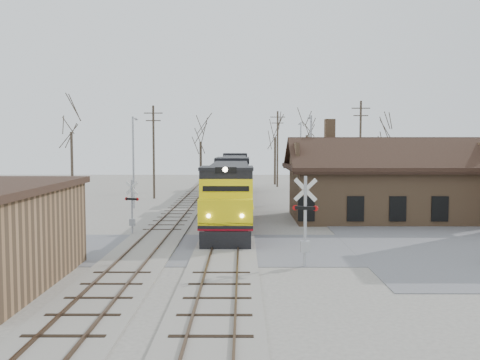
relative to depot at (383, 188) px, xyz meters
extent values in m
plane|color=#A7A197|center=(-11.99, -12.00, -2.41)|extent=(140.00, 140.00, 0.00)
cube|color=slate|center=(-11.99, -12.00, -2.39)|extent=(60.00, 9.00, 0.03)
cube|color=#A7A197|center=(-11.99, 3.00, -2.35)|extent=(3.40, 90.00, 0.12)
cube|color=#473323|center=(-12.71, 3.00, -2.24)|extent=(0.08, 90.00, 0.14)
cube|color=#473323|center=(-11.27, 3.00, -2.24)|extent=(0.08, 90.00, 0.14)
cube|color=#A7A197|center=(-16.49, 3.00, -2.35)|extent=(3.40, 90.00, 0.12)
cube|color=#473323|center=(-17.21, 3.00, -2.24)|extent=(0.08, 90.00, 0.14)
cube|color=#473323|center=(-15.77, 3.00, -2.24)|extent=(0.08, 90.00, 0.14)
cube|color=#8B6748|center=(0.01, 0.00, -0.41)|extent=(14.00, 8.00, 4.00)
cube|color=black|center=(0.01, 0.00, 1.69)|extent=(15.20, 9.20, 0.30)
cube|color=black|center=(0.01, -2.30, 2.69)|extent=(15.00, 4.71, 2.66)
cube|color=black|center=(0.01, 2.30, 2.69)|extent=(15.00, 4.71, 2.66)
cube|color=#8B6748|center=(-3.99, 1.50, 4.39)|extent=(0.80, 0.80, 2.20)
cube|color=black|center=(-11.99, -8.88, -1.84)|extent=(2.57, 4.11, 1.03)
cube|color=black|center=(-11.99, 4.49, -1.84)|extent=(2.57, 4.11, 1.03)
cube|color=black|center=(-11.99, -2.20, -1.02)|extent=(3.08, 20.56, 0.36)
cube|color=maroon|center=(-11.99, -2.20, -1.25)|extent=(3.10, 20.56, 0.12)
cube|color=black|center=(-11.99, -0.91, 0.57)|extent=(2.67, 14.90, 2.88)
cube|color=black|center=(-11.99, -9.80, 0.57)|extent=(3.08, 2.88, 2.88)
cube|color=yellow|center=(-11.99, -11.55, -0.30)|extent=(3.08, 1.85, 1.44)
cube|color=black|center=(-11.99, -12.57, -1.84)|extent=(2.88, 0.25, 1.03)
cylinder|color=#FFF2CC|center=(-11.99, -12.49, 2.12)|extent=(0.29, 0.10, 0.29)
cube|color=black|center=(-11.99, 12.18, -1.84)|extent=(2.57, 4.11, 1.03)
cube|color=black|center=(-11.99, 25.54, -1.84)|extent=(2.57, 4.11, 1.03)
cube|color=black|center=(-11.99, 18.86, -1.02)|extent=(3.08, 20.56, 0.36)
cube|color=maroon|center=(-11.99, 18.86, -1.25)|extent=(3.10, 20.56, 0.12)
cube|color=black|center=(-11.99, 20.15, 0.57)|extent=(2.67, 14.90, 2.88)
cube|color=black|center=(-11.99, 11.26, 0.57)|extent=(3.08, 2.88, 2.88)
cube|color=black|center=(-11.99, 9.51, -0.30)|extent=(3.08, 1.85, 1.44)
cube|color=black|center=(-11.99, 8.48, -1.84)|extent=(2.88, 0.25, 1.03)
cylinder|color=#A5A8AD|center=(-8.01, -16.31, -0.21)|extent=(0.15, 0.15, 4.40)
cube|color=silver|center=(-8.01, -16.31, 1.33)|extent=(1.11, 0.40, 1.15)
cube|color=silver|center=(-8.01, -16.31, 1.33)|extent=(1.11, 0.40, 1.15)
cube|color=black|center=(-8.01, -16.31, 0.45)|extent=(0.99, 0.45, 0.16)
cylinder|color=#B20C0C|center=(-8.48, -16.15, 0.45)|extent=(0.28, 0.16, 0.26)
cylinder|color=#B20C0C|center=(-7.54, -16.46, 0.45)|extent=(0.28, 0.16, 0.26)
cube|color=#A5A8AD|center=(-8.01, -16.31, -1.42)|extent=(0.44, 0.33, 0.55)
cylinder|color=#A5A8AD|center=(-18.24, -7.28, -0.61)|extent=(0.13, 0.13, 3.59)
cube|color=silver|center=(-18.24, -7.28, 0.65)|extent=(0.89, 0.37, 0.94)
cube|color=silver|center=(-18.24, -7.28, 0.65)|extent=(0.89, 0.37, 0.94)
cube|color=black|center=(-18.24, -7.28, -0.07)|extent=(0.81, 0.42, 0.13)
cylinder|color=#B20C0C|center=(-17.87, -7.42, -0.07)|extent=(0.23, 0.15, 0.22)
cylinder|color=#B20C0C|center=(-18.62, -7.14, -0.07)|extent=(0.23, 0.15, 0.22)
cube|color=#A5A8AD|center=(-18.24, -7.28, -1.60)|extent=(0.36, 0.27, 0.45)
cylinder|color=#A5A8AD|center=(-20.99, 6.71, 1.77)|extent=(0.18, 0.18, 8.36)
cylinder|color=#A5A8AD|center=(-20.99, 7.61, 5.85)|extent=(0.12, 1.80, 0.12)
cube|color=#A5A8AD|center=(-20.99, 8.41, 5.75)|extent=(0.25, 0.50, 0.12)
cylinder|color=#A5A8AD|center=(-4.76, 7.30, 1.84)|extent=(0.18, 0.18, 8.49)
cylinder|color=#A5A8AD|center=(-4.76, 8.20, 5.98)|extent=(0.12, 1.80, 0.12)
cube|color=#A5A8AD|center=(-4.76, 9.00, 5.88)|extent=(0.25, 0.50, 0.12)
cylinder|color=#A5A8AD|center=(-3.77, 25.11, 1.87)|extent=(0.18, 0.18, 8.55)
cylinder|color=#A5A8AD|center=(-3.77, 26.01, 6.04)|extent=(0.12, 1.80, 0.12)
cube|color=#A5A8AD|center=(-3.77, 26.81, 5.94)|extent=(0.25, 0.50, 0.12)
cylinder|color=#382D23|center=(-20.55, 15.28, 2.56)|extent=(0.24, 0.24, 9.94)
cube|color=#382D23|center=(-20.55, 15.28, 6.73)|extent=(2.00, 0.10, 0.10)
cube|color=#382D23|center=(-20.55, 15.28, 5.93)|extent=(1.60, 0.10, 0.10)
cylinder|color=#382D23|center=(-6.30, 30.60, 2.72)|extent=(0.24, 0.24, 10.24)
cube|color=#382D23|center=(-6.30, 30.60, 7.04)|extent=(2.00, 0.10, 0.10)
cube|color=#382D23|center=(-6.30, 30.60, 6.24)|extent=(1.60, 0.10, 0.10)
cylinder|color=#382D23|center=(1.77, 16.39, 2.85)|extent=(0.24, 0.24, 10.52)
cube|color=#382D23|center=(1.77, 16.39, 7.31)|extent=(2.00, 0.10, 0.10)
cube|color=#382D23|center=(1.77, 16.39, 6.51)|extent=(1.60, 0.10, 0.10)
cylinder|color=#382D23|center=(-30.24, 18.09, 1.20)|extent=(0.32, 0.32, 7.21)
cylinder|color=#382D23|center=(-16.39, 26.34, 0.66)|extent=(0.32, 0.32, 6.14)
cylinder|color=#382D23|center=(-6.39, 34.63, 0.97)|extent=(0.32, 0.32, 6.76)
cylinder|color=#382D23|center=(-2.54, 28.90, 1.09)|extent=(0.32, 0.32, 7.00)
cylinder|color=#382D23|center=(6.49, 23.79, 0.87)|extent=(0.32, 0.32, 6.56)
camera|label=1|loc=(-11.03, -41.83, 3.59)|focal=40.00mm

